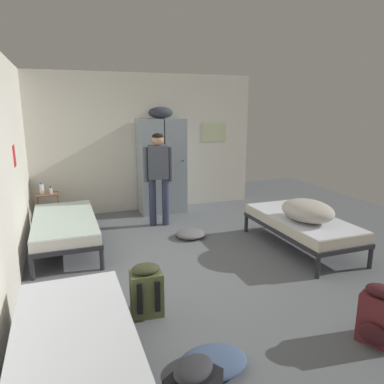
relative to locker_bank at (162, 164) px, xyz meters
name	(u,v)px	position (x,y,z in m)	size (l,w,h in m)	color
ground_plane	(200,266)	(-0.24, -2.69, -0.97)	(9.50, 9.50, 0.00)	slate
room_backdrop	(87,157)	(-1.50, -1.39, 0.39)	(4.53, 6.00, 2.71)	silver
locker_bank	(162,164)	(0.00, 0.00, 0.00)	(0.90, 0.55, 2.07)	#8C99A3
shelf_unit	(48,206)	(-2.14, -0.13, -0.62)	(0.38, 0.30, 0.57)	brown
bed_left_front	(75,345)	(-1.89, -4.41, -0.59)	(0.90, 1.90, 0.49)	#28282D
bed_left_rear	(65,224)	(-1.89, -1.44, -0.59)	(0.90, 1.90, 0.49)	#28282D
bed_right	(301,223)	(1.42, -2.61, -0.59)	(0.90, 1.90, 0.49)	#28282D
bedding_heap	(308,210)	(1.37, -2.80, -0.33)	(0.65, 0.84, 0.30)	#B7B2A8
person_traveler	(158,171)	(-0.29, -0.83, 0.02)	(0.51, 0.28, 1.63)	#2D334C
water_bottle	(42,189)	(-2.22, -0.11, -0.31)	(0.07, 0.07, 0.21)	white
lotion_bottle	(51,191)	(-2.07, -0.17, -0.34)	(0.05, 0.05, 0.14)	beige
backpack_olive	(146,290)	(-1.16, -3.57, -0.71)	(0.34, 0.35, 0.55)	#566038
backpack_maroon	(379,316)	(0.68, -4.75, -0.71)	(0.41, 0.39, 0.55)	maroon
clothes_pile_grey	(190,234)	(0.02, -1.62, -0.91)	(0.48, 0.46, 0.12)	slate
clothes_pile_denim	(213,362)	(-0.85, -4.57, -0.90)	(0.57, 0.44, 0.13)	#42567A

